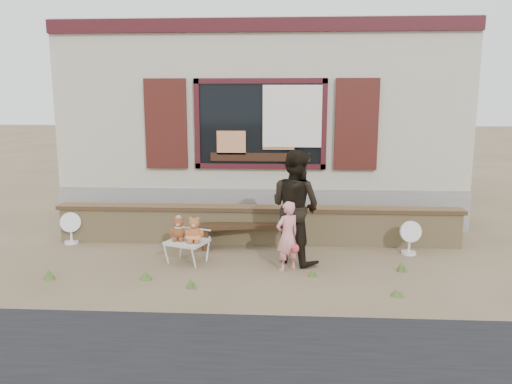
# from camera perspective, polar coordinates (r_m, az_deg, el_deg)

# --- Properties ---
(ground) EXTENTS (80.00, 80.00, 0.00)m
(ground) POSITION_cam_1_polar(r_m,az_deg,el_deg) (7.95, -0.26, -7.91)
(ground) COLOR brown
(ground) RESTS_ON ground
(shopfront) EXTENTS (8.04, 5.13, 4.00)m
(shopfront) POSITION_cam_1_polar(r_m,az_deg,el_deg) (12.03, 1.10, 8.12)
(shopfront) COLOR #A79B87
(shopfront) RESTS_ON ground
(brick_wall) EXTENTS (7.10, 0.36, 0.67)m
(brick_wall) POSITION_cam_1_polar(r_m,az_deg,el_deg) (8.81, 0.15, -3.74)
(brick_wall) COLOR tan
(brick_wall) RESTS_ON ground
(bench) EXTENTS (1.67, 0.70, 0.42)m
(bench) POSITION_cam_1_polar(r_m,az_deg,el_deg) (8.61, -1.12, -4.32)
(bench) COLOR #311F11
(bench) RESTS_ON ground
(folding_chair) EXTENTS (0.71, 0.67, 0.35)m
(folding_chair) POSITION_cam_1_polar(r_m,az_deg,el_deg) (7.87, -7.89, -5.75)
(folding_chair) COLOR beige
(folding_chair) RESTS_ON ground
(teddy_bear_left) EXTENTS (0.34, 0.32, 0.38)m
(teddy_bear_left) POSITION_cam_1_polar(r_m,az_deg,el_deg) (7.88, -8.80, -4.08)
(teddy_bear_left) COLOR brown
(teddy_bear_left) RESTS_ON folding_chair
(teddy_bear_right) EXTENTS (0.36, 0.34, 0.40)m
(teddy_bear_right) POSITION_cam_1_polar(r_m,az_deg,el_deg) (7.74, -7.05, -4.22)
(teddy_bear_right) COLOR brown
(teddy_bear_right) RESTS_ON folding_chair
(child) EXTENTS (0.46, 0.42, 1.05)m
(child) POSITION_cam_1_polar(r_m,az_deg,el_deg) (7.41, 3.61, -5.05)
(child) COLOR pink
(child) RESTS_ON ground
(adult) EXTENTS (1.09, 1.06, 1.77)m
(adult) POSITION_cam_1_polar(r_m,az_deg,el_deg) (7.72, 4.49, -1.68)
(adult) COLOR black
(adult) RESTS_ON ground
(fan_left) EXTENTS (0.37, 0.24, 0.57)m
(fan_left) POSITION_cam_1_polar(r_m,az_deg,el_deg) (9.40, -20.41, -3.84)
(fan_left) COLOR white
(fan_left) RESTS_ON ground
(fan_right) EXTENTS (0.36, 0.24, 0.57)m
(fan_right) POSITION_cam_1_polar(r_m,az_deg,el_deg) (8.59, 17.14, -4.98)
(fan_right) COLOR silver
(fan_right) RESTS_ON ground
(grass_tufts) EXTENTS (5.22, 1.09, 0.16)m
(grass_tufts) POSITION_cam_1_polar(r_m,az_deg,el_deg) (7.13, -4.95, -9.62)
(grass_tufts) COLOR #425F26
(grass_tufts) RESTS_ON ground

